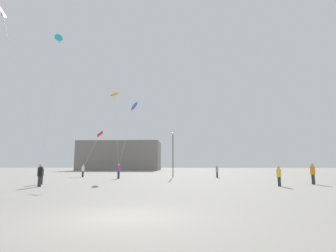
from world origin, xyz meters
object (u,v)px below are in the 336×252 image
person_in_purple (119,171)px  kite_crimson_delta (100,134)px  person_in_yellow (279,175)px  person_in_teal (42,174)px  person_in_orange (313,173)px  person_in_white (83,170)px  person_in_black (40,174)px  lamppost_east (173,148)px  kite_cobalt_diamond (134,106)px  kite_magenta_delta (2,12)px  kite_amber_delta (114,96)px  building_left_hall (121,156)px  kite_cyan_diamond (58,41)px  person_in_grey (217,171)px

person_in_purple → kite_crimson_delta: bearing=-66.2°
person_in_purple → person_in_yellow: size_ratio=1.13×
person_in_teal → person_in_orange: person_in_orange is taller
person_in_purple → person_in_white: bearing=-36.1°
person_in_black → person_in_white: bearing=-34.1°
lamppost_east → person_in_yellow: bearing=-58.0°
kite_cobalt_diamond → kite_magenta_delta: bearing=-106.2°
kite_amber_delta → lamppost_east: kite_amber_delta is taller
person_in_teal → kite_crimson_delta: kite_crimson_delta is taller
person_in_orange → person_in_white: 28.19m
kite_magenta_delta → building_left_hall: (-7.98, 66.53, -8.16)m
person_in_black → kite_cobalt_diamond: bearing=-58.7°
person_in_yellow → kite_cyan_diamond: (-18.69, -0.52, 11.78)m
kite_amber_delta → person_in_orange: bearing=-18.0°
building_left_hall → lamppost_east: building_left_hall is taller
person_in_teal → kite_cobalt_diamond: bearing=-138.7°
person_in_grey → lamppost_east: size_ratio=0.26×
person_in_orange → kite_cobalt_diamond: kite_cobalt_diamond is taller
kite_cobalt_diamond → kite_crimson_delta: size_ratio=0.92×
person_in_teal → kite_magenta_delta: kite_magenta_delta is taller
person_in_teal → person_in_black: size_ratio=0.91×
person_in_yellow → kite_crimson_delta: size_ratio=0.16×
person_in_orange → kite_cyan_diamond: 25.40m
building_left_hall → lamppost_east: (19.20, -46.37, -0.42)m
person_in_purple → kite_cyan_diamond: kite_cyan_diamond is taller
person_in_teal → person_in_black: (1.21, -2.39, 0.09)m
kite_crimson_delta → kite_cyan_diamond: kite_cyan_diamond is taller
person_in_grey → building_left_hall: 53.22m
kite_magenta_delta → person_in_purple: bearing=73.6°
person_in_purple → building_left_hall: (-12.68, 50.60, 3.48)m
kite_amber_delta → kite_crimson_delta: (-6.65, 14.66, -2.98)m
person_in_white → person_in_black: bearing=124.4°
person_in_yellow → person_in_purple: bearing=-10.8°
person_in_grey → kite_magenta_delta: 28.72m
person_in_black → kite_amber_delta: bearing=-58.9°
person_in_yellow → kite_cobalt_diamond: kite_cobalt_diamond is taller
person_in_teal → kite_crimson_delta: (-2.77, 22.90, 6.18)m
person_in_grey → person_in_teal: person_in_grey is taller
person_in_yellow → person_in_black: bearing=28.7°
person_in_orange → kite_cyan_diamond: kite_cyan_diamond is taller
kite_magenta_delta → person_in_teal: bearing=85.2°
person_in_purple → lamppost_east: size_ratio=0.29×
person_in_black → kite_crimson_delta: size_ratio=0.17×
kite_amber_delta → kite_cyan_diamond: (-2.55, -9.35, 2.62)m
person_in_purple → lamppost_east: (6.52, 4.23, 3.06)m
person_in_purple → kite_cyan_diamond: 16.40m
person_in_white → kite_cyan_diamond: 19.17m
person_in_purple → person_in_orange: size_ratio=0.98×
person_in_black → kite_cyan_diamond: 11.77m
person_in_white → kite_crimson_delta: bearing=-60.4°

